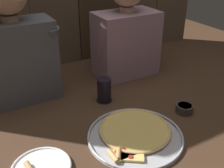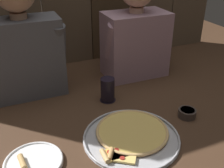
# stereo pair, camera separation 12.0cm
# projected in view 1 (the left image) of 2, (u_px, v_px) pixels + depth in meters

# --- Properties ---
(ground_plane) EXTENTS (3.20, 3.20, 0.00)m
(ground_plane) POSITION_uv_depth(u_px,v_px,m) (122.00, 129.00, 1.21)
(ground_plane) COLOR #422B1C
(pizza_tray) EXTENTS (0.41, 0.41, 0.03)m
(pizza_tray) POSITION_uv_depth(u_px,v_px,m) (135.00, 133.00, 1.16)
(pizza_tray) COLOR #B2B2B7
(pizza_tray) RESTS_ON ground
(dinner_plate) EXTENTS (0.22, 0.22, 0.03)m
(dinner_plate) POSITION_uv_depth(u_px,v_px,m) (41.00, 168.00, 0.98)
(dinner_plate) COLOR white
(dinner_plate) RESTS_ON ground
(drinking_glass) EXTENTS (0.08, 0.08, 0.13)m
(drinking_glass) POSITION_uv_depth(u_px,v_px,m) (104.00, 90.00, 1.39)
(drinking_glass) COLOR black
(drinking_glass) RESTS_ON ground
(dipping_bowl) EXTENTS (0.08, 0.08, 0.04)m
(dipping_bowl) POSITION_uv_depth(u_px,v_px,m) (184.00, 108.00, 1.32)
(dipping_bowl) COLOR #3D332D
(dipping_bowl) RESTS_ON ground
(diner_left) EXTENTS (0.42, 0.21, 0.64)m
(diner_left) POSITION_uv_depth(u_px,v_px,m) (14.00, 44.00, 1.30)
(diner_left) COLOR #4C4C51
(diner_left) RESTS_ON ground
(diner_right) EXTENTS (0.41, 0.22, 0.61)m
(diner_right) POSITION_uv_depth(u_px,v_px,m) (126.00, 29.00, 1.59)
(diner_right) COLOR gray
(diner_right) RESTS_ON ground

